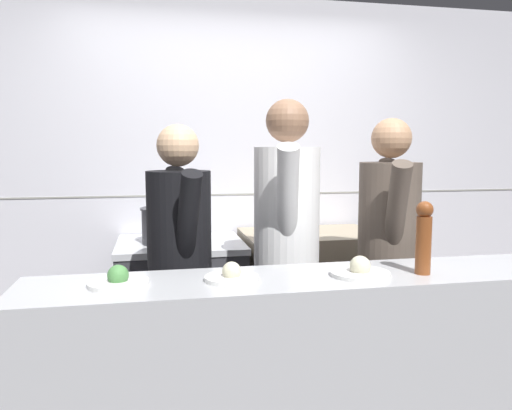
{
  "coord_description": "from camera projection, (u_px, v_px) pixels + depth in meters",
  "views": [
    {
      "loc": [
        -0.59,
        -2.25,
        1.49
      ],
      "look_at": [
        0.02,
        0.7,
        1.15
      ],
      "focal_mm": 35.0,
      "sensor_mm": 36.0,
      "label": 1
    }
  ],
  "objects": [
    {
      "name": "stock_pot",
      "position": [
        166.0,
        224.0,
        3.27
      ],
      "size": [
        0.33,
        0.33,
        0.24
      ],
      "color": "#2D2D33",
      "rests_on": "oven_range"
    },
    {
      "name": "mixing_bowl_steel",
      "position": [
        293.0,
        225.0,
        3.54
      ],
      "size": [
        0.22,
        0.22,
        0.09
      ],
      "color": "#B7BABF",
      "rests_on": "prep_counter"
    },
    {
      "name": "pass_counter",
      "position": [
        312.0,
        385.0,
        2.15
      ],
      "size": [
        2.4,
        0.45,
        0.96
      ],
      "color": "#B7BABF",
      "rests_on": "ground_plane"
    },
    {
      "name": "chef_line",
      "position": [
        388.0,
        251.0,
        2.79
      ],
      "size": [
        0.42,
        0.72,
        1.66
      ],
      "rotation": [
        0.0,
        0.0,
        -0.28
      ],
      "color": "black",
      "rests_on": "ground_plane"
    },
    {
      "name": "wall_back_tiled",
      "position": [
        233.0,
        174.0,
        3.77
      ],
      "size": [
        8.0,
        0.06,
        2.6
      ],
      "color": "silver",
      "rests_on": "ground_plane"
    },
    {
      "name": "chefs_knife",
      "position": [
        285.0,
        236.0,
        3.34
      ],
      "size": [
        0.35,
        0.05,
        0.02
      ],
      "color": "#B7BABF",
      "rests_on": "prep_counter"
    },
    {
      "name": "plated_dish_main",
      "position": [
        118.0,
        280.0,
        1.95
      ],
      "size": [
        0.24,
        0.24,
        0.08
      ],
      "color": "white",
      "rests_on": "pass_counter"
    },
    {
      "name": "prep_counter",
      "position": [
        310.0,
        295.0,
        3.57
      ],
      "size": [
        0.94,
        0.65,
        0.9
      ],
      "color": "gray",
      "rests_on": "ground_plane"
    },
    {
      "name": "chef_sous",
      "position": [
        287.0,
        243.0,
        2.73
      ],
      "size": [
        0.43,
        0.77,
        1.75
      ],
      "rotation": [
        0.0,
        0.0,
        -0.24
      ],
      "color": "black",
      "rests_on": "ground_plane"
    },
    {
      "name": "plated_dish_appetiser",
      "position": [
        232.0,
        276.0,
        2.02
      ],
      "size": [
        0.22,
        0.22,
        0.08
      ],
      "color": "white",
      "rests_on": "pass_counter"
    },
    {
      "name": "chef_head_cook",
      "position": [
        180.0,
        264.0,
        2.57
      ],
      "size": [
        0.38,
        0.71,
        1.61
      ],
      "rotation": [
        0.0,
        0.0,
        0.16
      ],
      "color": "black",
      "rests_on": "ground_plane"
    },
    {
      "name": "pepper_mill",
      "position": [
        424.0,
        236.0,
        2.11
      ],
      "size": [
        0.07,
        0.07,
        0.31
      ],
      "color": "brown",
      "rests_on": "pass_counter"
    },
    {
      "name": "oven_range",
      "position": [
        181.0,
        305.0,
        3.39
      ],
      "size": [
        0.83,
        0.71,
        0.87
      ],
      "color": "#38383D",
      "rests_on": "ground_plane"
    },
    {
      "name": "plated_dish_dessert",
      "position": [
        360.0,
        271.0,
        2.09
      ],
      "size": [
        0.25,
        0.25,
        0.09
      ],
      "color": "white",
      "rests_on": "pass_counter"
    }
  ]
}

